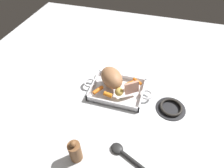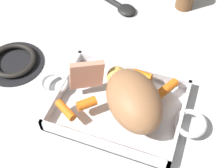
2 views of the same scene
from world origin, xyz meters
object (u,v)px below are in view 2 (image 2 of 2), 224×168
(pork_roast, at_px, (134,100))
(baby_carrot_northwest, at_px, (87,104))
(baby_carrot_short, at_px, (66,110))
(stove_burner_rear, at_px, (14,62))
(serving_spoon, at_px, (112,1))
(roasting_dish, at_px, (119,106))
(potato_whole, at_px, (116,76))
(roast_slice_thick, at_px, (87,75))
(baby_carrot_long, at_px, (166,89))
(baby_carrot_southwest, at_px, (142,76))

(pork_roast, bearing_deg, baby_carrot_northwest, -169.21)
(pork_roast, relative_size, baby_carrot_short, 2.77)
(baby_carrot_northwest, distance_m, stove_burner_rear, 0.25)
(baby_carrot_short, relative_size, serving_spoon, 0.24)
(roasting_dish, height_order, pork_roast, pork_roast)
(baby_carrot_short, relative_size, stove_burner_rear, 0.37)
(roasting_dish, height_order, potato_whole, potato_whole)
(pork_roast, bearing_deg, roast_slice_thick, 163.59)
(baby_carrot_long, distance_m, stove_burner_rear, 0.39)
(stove_burner_rear, relative_size, serving_spoon, 0.65)
(baby_carrot_short, bearing_deg, baby_carrot_southwest, 47.86)
(baby_carrot_southwest, relative_size, baby_carrot_northwest, 1.03)
(baby_carrot_long, distance_m, potato_whole, 0.11)
(roast_slice_thick, distance_m, stove_burner_rear, 0.22)
(roast_slice_thick, distance_m, baby_carrot_short, 0.09)
(pork_roast, relative_size, baby_carrot_southwest, 3.55)
(pork_roast, bearing_deg, roasting_dish, 152.81)
(roast_slice_thick, relative_size, baby_carrot_southwest, 1.69)
(baby_carrot_long, xyz_separation_m, baby_carrot_southwest, (-0.06, 0.02, 0.00))
(roast_slice_thick, xyz_separation_m, serving_spoon, (-0.06, 0.34, -0.06))
(pork_roast, height_order, baby_carrot_southwest, pork_roast)
(potato_whole, bearing_deg, baby_carrot_short, -123.49)
(baby_carrot_southwest, distance_m, potato_whole, 0.06)
(baby_carrot_northwest, bearing_deg, roast_slice_thick, 110.65)
(baby_carrot_long, relative_size, serving_spoon, 0.27)
(baby_carrot_northwest, bearing_deg, pork_roast, 10.79)
(roast_slice_thick, relative_size, stove_burner_rear, 0.49)
(roasting_dish, distance_m, serving_spoon, 0.38)
(baby_carrot_southwest, relative_size, serving_spoon, 0.19)
(baby_carrot_short, height_order, baby_carrot_northwest, baby_carrot_northwest)
(roasting_dish, bearing_deg, roast_slice_thick, 169.14)
(baby_carrot_long, bearing_deg, roast_slice_thick, -166.46)
(baby_carrot_southwest, xyz_separation_m, serving_spoon, (-0.17, 0.28, -0.04))
(stove_burner_rear, bearing_deg, baby_carrot_northwest, -18.27)
(roast_slice_thick, bearing_deg, serving_spoon, 100.25)
(pork_roast, xyz_separation_m, baby_carrot_short, (-0.14, -0.05, -0.04))
(baby_carrot_southwest, distance_m, baby_carrot_northwest, 0.15)
(stove_burner_rear, distance_m, serving_spoon, 0.35)
(pork_roast, height_order, roast_slice_thick, pork_roast)
(roasting_dish, xyz_separation_m, baby_carrot_northwest, (-0.06, -0.04, 0.03))
(potato_whole, bearing_deg, serving_spoon, 111.47)
(baby_carrot_short, height_order, serving_spoon, baby_carrot_short)
(pork_roast, xyz_separation_m, baby_carrot_southwest, (-0.01, 0.09, -0.03))
(potato_whole, xyz_separation_m, stove_burner_rear, (-0.27, -0.01, -0.05))
(baby_carrot_southwest, xyz_separation_m, baby_carrot_short, (-0.13, -0.14, -0.00))
(baby_carrot_long, relative_size, baby_carrot_northwest, 1.47)
(baby_carrot_northwest, xyz_separation_m, serving_spoon, (-0.08, 0.39, -0.04))
(pork_roast, distance_m, baby_carrot_long, 0.10)
(roast_slice_thick, height_order, baby_carrot_southwest, roast_slice_thick)
(baby_carrot_short, height_order, stove_burner_rear, baby_carrot_short)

